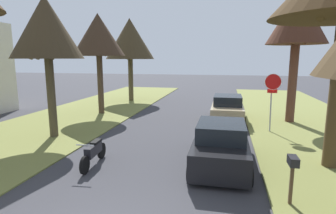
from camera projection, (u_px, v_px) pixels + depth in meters
stop_sign_far at (272, 90)px, 13.59m from camera, size 0.81×0.43×2.96m
street_tree_right_mid_b at (297, 19)px, 15.13m from camera, size 3.33×3.33×7.44m
street_tree_left_mid_a at (46, 28)px, 12.23m from camera, size 3.20×3.20×6.50m
street_tree_left_mid_b at (98, 36)px, 17.76m from camera, size 3.42×3.42×6.60m
street_tree_left_far at (130, 39)px, 23.44m from camera, size 4.21×4.21×7.11m
parked_sedan_black at (221, 145)px, 9.64m from camera, size 1.96×4.41×1.57m
parked_sedan_tan at (227, 109)px, 16.48m from camera, size 1.96×4.41×1.57m
parked_motorcycle at (94, 152)px, 9.57m from camera, size 0.60×2.05×0.97m
curbside_mailbox at (293, 167)px, 6.83m from camera, size 0.22×0.44×1.27m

